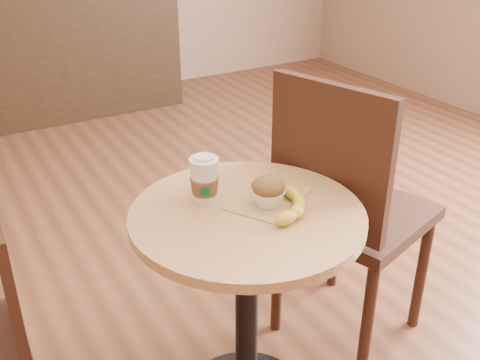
% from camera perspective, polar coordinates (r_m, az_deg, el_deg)
% --- Properties ---
extents(cafe_table, '(0.66, 0.66, 0.75)m').
position_cam_1_polar(cafe_table, '(1.69, 0.69, -10.04)').
color(cafe_table, black).
rests_on(cafe_table, ground).
extents(chair_right, '(0.57, 0.57, 1.04)m').
position_cam_1_polar(chair_right, '(1.97, 10.74, -2.73)').
color(chair_right, '#341B12').
rests_on(chair_right, ground).
extents(service_counter, '(2.30, 0.65, 1.04)m').
position_cam_1_polar(service_counter, '(4.56, -20.79, 12.29)').
color(service_counter, black).
rests_on(service_counter, ground).
extents(kraft_bag, '(0.30, 0.28, 0.00)m').
position_cam_1_polar(kraft_bag, '(1.62, 2.87, -1.89)').
color(kraft_bag, '#A27F4E').
rests_on(kraft_bag, cafe_table).
extents(coffee_cup, '(0.08, 0.09, 0.14)m').
position_cam_1_polar(coffee_cup, '(1.59, -3.64, -0.09)').
color(coffee_cup, silver).
rests_on(coffee_cup, cafe_table).
extents(muffin, '(0.10, 0.10, 0.09)m').
position_cam_1_polar(muffin, '(1.57, 2.91, -1.10)').
color(muffin, white).
rests_on(muffin, kraft_bag).
extents(banana, '(0.24, 0.30, 0.04)m').
position_cam_1_polar(banana, '(1.58, 4.13, -1.91)').
color(banana, gold).
rests_on(banana, kraft_bag).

